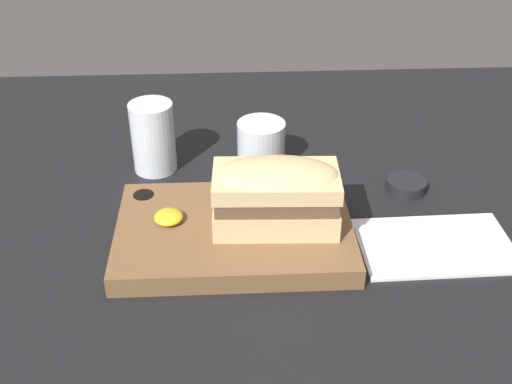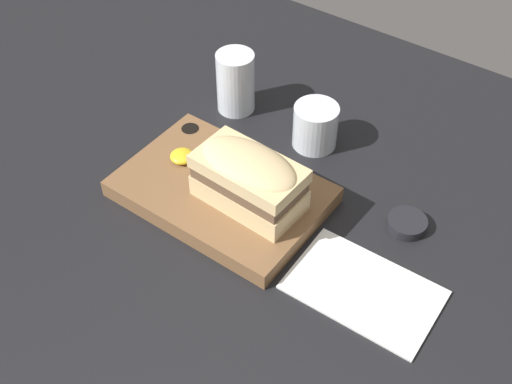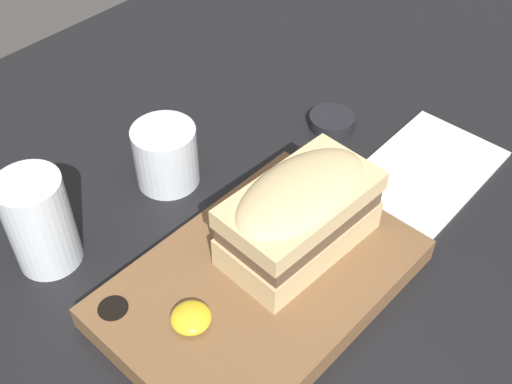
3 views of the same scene
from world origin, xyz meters
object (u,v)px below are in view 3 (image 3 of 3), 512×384
Objects in this scene: napkin at (424,172)px; water_glass at (41,227)px; wine_glass at (166,157)px; condiment_dish at (332,121)px; sandwich at (300,212)px; serving_board at (260,283)px.

water_glass is at bearing 150.21° from napkin.
water_glass reaches higher than wine_glass.
wine_glass is at bearing 159.33° from condiment_dish.
water_glass is 1.87× the size of condiment_dish.
serving_board is at bearing 177.55° from sandwich.
sandwich is at bearing -48.51° from water_glass.
serving_board is at bearing 174.36° from napkin.
water_glass reaches higher than serving_board.
condiment_dish reaches higher than napkin.
napkin is 3.45× the size of condiment_dish.
serving_board is 4.11× the size of wine_glass.
serving_board is 21.87cm from water_glass.
sandwich is (5.20, -0.22, 5.99)cm from serving_board.
sandwich is at bearing 173.54° from napkin.
wine_glass is 0.37× the size of napkin.
wine_glass reaches higher than napkin.
water_glass reaches higher than napkin.
water_glass is at bearing 179.73° from wine_glass.
condiment_dish is (-0.49, 13.21, 0.57)cm from napkin.
sandwich is at bearing -87.85° from wine_glass.
sandwich is 0.80× the size of napkin.
wine_glass is (4.50, 18.36, 2.02)cm from serving_board.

